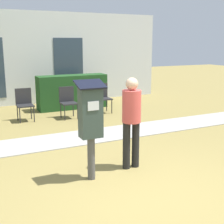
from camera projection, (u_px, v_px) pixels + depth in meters
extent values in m
plane|color=olive|center=(138.00, 192.00, 4.59)|extent=(40.00, 40.00, 0.00)
cube|color=#A3A099|center=(74.00, 138.00, 7.09)|extent=(12.00, 1.10, 0.02)
cube|color=silver|center=(29.00, 58.00, 10.84)|extent=(10.00, 0.24, 3.20)
cube|color=#2D3D4C|center=(69.00, 66.00, 11.39)|extent=(1.10, 0.02, 2.00)
cylinder|color=#4C4C4C|center=(91.00, 158.00, 4.95)|extent=(0.12, 0.12, 0.70)
cube|color=#2D3D38|center=(91.00, 112.00, 4.78)|extent=(0.34, 0.22, 0.80)
cube|color=silver|center=(93.00, 106.00, 4.66)|extent=(0.18, 0.01, 0.14)
cube|color=black|center=(90.00, 84.00, 4.69)|extent=(0.44, 0.31, 0.12)
cylinder|color=black|center=(126.00, 146.00, 5.36)|extent=(0.13, 0.13, 0.82)
cylinder|color=black|center=(136.00, 144.00, 5.43)|extent=(0.13, 0.13, 0.82)
cylinder|color=#D14C47|center=(132.00, 106.00, 5.24)|extent=(0.32, 0.32, 0.55)
sphere|color=#D8AD8C|center=(132.00, 84.00, 5.16)|extent=(0.21, 0.21, 0.21)
cylinder|color=#262628|center=(20.00, 116.00, 8.39)|extent=(0.03, 0.03, 0.42)
cylinder|color=#262628|center=(34.00, 114.00, 8.55)|extent=(0.03, 0.03, 0.42)
cylinder|color=#262628|center=(17.00, 113.00, 8.72)|extent=(0.03, 0.03, 0.42)
cylinder|color=#262628|center=(31.00, 112.00, 8.89)|extent=(0.03, 0.03, 0.42)
cube|color=#262628|center=(25.00, 106.00, 8.59)|extent=(0.44, 0.44, 0.04)
cube|color=#262628|center=(23.00, 96.00, 8.71)|extent=(0.44, 0.04, 0.44)
cylinder|color=#262628|center=(65.00, 113.00, 8.72)|extent=(0.03, 0.03, 0.42)
cylinder|color=#262628|center=(78.00, 112.00, 8.88)|extent=(0.03, 0.03, 0.42)
cylinder|color=#262628|center=(61.00, 110.00, 9.05)|extent=(0.03, 0.03, 0.42)
cylinder|color=#262628|center=(73.00, 109.00, 9.21)|extent=(0.03, 0.03, 0.42)
cube|color=#262628|center=(69.00, 103.00, 8.91)|extent=(0.44, 0.44, 0.04)
cube|color=#262628|center=(66.00, 94.00, 9.04)|extent=(0.44, 0.04, 0.44)
cylinder|color=#262628|center=(100.00, 108.00, 9.41)|extent=(0.03, 0.03, 0.42)
cylinder|color=#262628|center=(112.00, 107.00, 9.58)|extent=(0.03, 0.03, 0.42)
cylinder|color=#262628|center=(96.00, 106.00, 9.75)|extent=(0.03, 0.03, 0.42)
cylinder|color=#262628|center=(107.00, 104.00, 9.91)|extent=(0.03, 0.03, 0.42)
cube|color=#262628|center=(104.00, 99.00, 9.61)|extent=(0.44, 0.44, 0.04)
cube|color=#262628|center=(101.00, 90.00, 9.74)|extent=(0.44, 0.04, 0.44)
cube|color=#1E471E|center=(72.00, 92.00, 10.26)|extent=(2.27, 0.60, 1.10)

